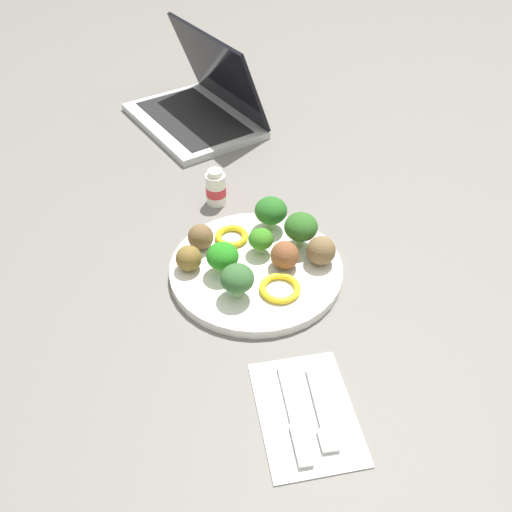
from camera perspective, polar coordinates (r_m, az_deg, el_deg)
The scene contains 18 objects.
ground_plane at distance 0.86m, azimuth 0.00°, elevation -1.79°, with size 4.00×4.00×0.00m, color slate.
plate at distance 0.85m, azimuth 0.00°, elevation -1.40°, with size 0.28×0.28×0.02m, color white.
broccoli_floret_front_left at distance 0.82m, azimuth -3.65°, elevation -0.05°, with size 0.05×0.05×0.05m.
broccoli_floret_mid_right at distance 0.87m, azimuth 4.90°, elevation 3.13°, with size 0.06×0.06×0.06m.
broccoli_floret_back_right at distance 0.86m, azimuth 0.54°, elevation 1.81°, with size 0.04×0.04×0.04m.
broccoli_floret_center at distance 0.78m, azimuth -2.05°, elevation -2.48°, with size 0.05×0.05×0.06m.
broccoli_floret_front_right at distance 0.90m, azimuth 1.63°, elevation 4.90°, with size 0.06×0.06×0.06m.
meatball_center at distance 0.85m, azimuth 7.06°, elevation 0.59°, with size 0.05×0.05×0.05m, color brown.
meatball_mid_right at distance 0.84m, azimuth -7.30°, elevation -0.25°, with size 0.04×0.04×0.04m, color brown.
meatball_front_left at distance 0.83m, azimuth 3.13°, elevation 0.08°, with size 0.05×0.05×0.05m, color brown.
meatball_back_right at distance 0.87m, azimuth -6.01°, elevation 2.08°, with size 0.04×0.04×0.04m, color brown.
pepper_ring_front_right at distance 0.90m, azimuth -2.66°, elevation 2.15°, with size 0.06×0.06×0.01m, color yellow.
pepper_ring_mid_right at distance 0.81m, azimuth 2.61°, elevation -3.51°, with size 0.06×0.06×0.01m, color yellow.
napkin at distance 0.70m, azimuth 5.45°, elevation -16.45°, with size 0.17×0.12×0.01m, color white.
fork at distance 0.69m, azimuth 7.12°, elevation -16.49°, with size 0.12×0.02×0.01m.
knife at distance 0.69m, azimuth 4.10°, elevation -17.00°, with size 0.15×0.02×0.01m.
yogurt_bottle at distance 0.99m, azimuth -4.36°, elevation 7.30°, with size 0.04×0.04×0.07m.
laptop at distance 1.28m, azimuth -6.07°, elevation 15.84°, with size 0.38×0.33×0.20m.
Camera 1 is at (0.61, -0.11, 0.59)m, focal length 36.92 mm.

